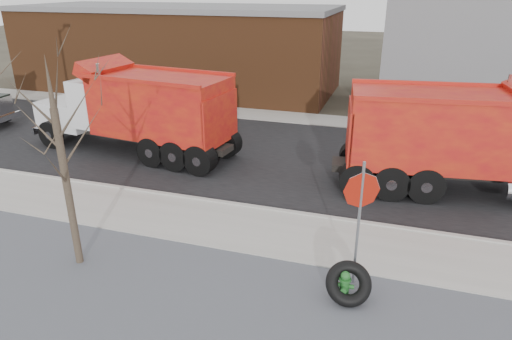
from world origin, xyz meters
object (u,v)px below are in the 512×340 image
(truck_tire, at_px, (349,283))
(stop_sign, at_px, (360,204))
(dump_truck_red_b, at_px, (138,108))
(fire_hydrant, at_px, (344,287))
(dump_truck_red_a, at_px, (473,137))

(truck_tire, height_order, stop_sign, stop_sign)
(truck_tire, bearing_deg, dump_truck_red_b, 142.90)
(fire_hydrant, height_order, truck_tire, truck_tire)
(dump_truck_red_a, bearing_deg, stop_sign, -123.01)
(fire_hydrant, distance_m, truck_tire, 0.14)
(fire_hydrant, xyz_separation_m, dump_truck_red_a, (3.12, 6.99, 1.59))
(truck_tire, relative_size, dump_truck_red_a, 0.13)
(fire_hydrant, bearing_deg, truck_tire, 4.45)
(stop_sign, bearing_deg, fire_hydrant, -104.67)
(truck_tire, distance_m, dump_truck_red_b, 11.83)
(truck_tire, xyz_separation_m, stop_sign, (0.05, 0.68, 1.62))
(fire_hydrant, relative_size, stop_sign, 0.24)
(fire_hydrant, relative_size, truck_tire, 0.61)
(fire_hydrant, bearing_deg, dump_truck_red_b, 142.17)
(stop_sign, bearing_deg, dump_truck_red_a, 60.72)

